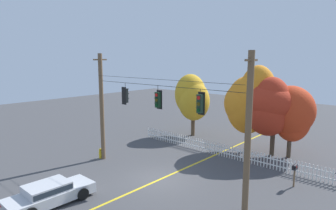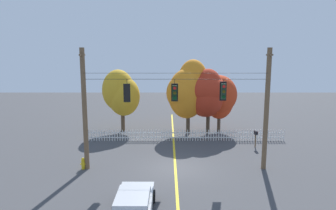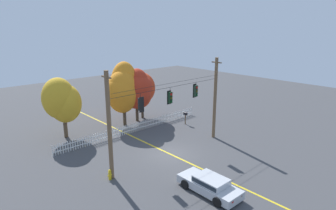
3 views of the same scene
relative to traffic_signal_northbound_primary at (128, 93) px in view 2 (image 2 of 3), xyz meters
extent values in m
plane|color=#424244|center=(3.06, 0.01, -5.02)|extent=(80.00, 80.00, 0.00)
cube|color=gold|center=(3.06, 0.01, -5.02)|extent=(0.16, 36.00, 0.01)
cylinder|color=brown|center=(-2.73, 0.01, -1.11)|extent=(0.31, 0.31, 7.82)
cylinder|color=brown|center=(8.85, 0.01, -1.11)|extent=(0.31, 0.31, 7.82)
cube|color=brown|center=(-2.73, 0.01, 2.35)|extent=(0.10, 1.10, 0.10)
cube|color=brown|center=(8.85, 0.01, 2.35)|extent=(0.10, 1.10, 0.10)
cylinder|color=black|center=(3.06, 0.01, 0.85)|extent=(11.38, 0.02, 0.02)
cylinder|color=black|center=(3.06, -0.24, 1.24)|extent=(11.38, 0.02, 0.02)
cylinder|color=black|center=(0.00, 0.01, 0.66)|extent=(0.03, 0.03, 0.38)
cube|color=black|center=(0.00, -0.12, 0.00)|extent=(0.43, 0.02, 1.17)
cube|color=black|center=(0.00, 0.01, 0.00)|extent=(0.30, 0.24, 0.94)
cylinder|color=red|center=(0.00, 0.14, 0.31)|extent=(0.20, 0.03, 0.20)
cube|color=black|center=(0.00, 0.19, 0.42)|extent=(0.22, 0.12, 0.06)
cylinder|color=#463B09|center=(0.00, 0.14, 0.00)|extent=(0.20, 0.03, 0.20)
cube|color=black|center=(0.00, 0.19, 0.11)|extent=(0.22, 0.12, 0.06)
cylinder|color=#073513|center=(0.00, 0.14, -0.32)|extent=(0.20, 0.03, 0.20)
cube|color=black|center=(0.00, 0.19, -0.20)|extent=(0.22, 0.12, 0.06)
cylinder|color=black|center=(3.00, 0.01, 0.65)|extent=(0.03, 0.03, 0.39)
cube|color=black|center=(3.00, 0.14, -0.01)|extent=(0.43, 0.02, 1.15)
cube|color=black|center=(3.00, 0.01, -0.01)|extent=(0.30, 0.24, 0.92)
cylinder|color=red|center=(3.00, -0.13, 0.30)|extent=(0.20, 0.03, 0.20)
cube|color=black|center=(3.00, -0.17, 0.42)|extent=(0.22, 0.12, 0.06)
cylinder|color=#463B09|center=(3.00, -0.13, -0.01)|extent=(0.20, 0.03, 0.20)
cube|color=black|center=(3.00, -0.17, 0.11)|extent=(0.22, 0.12, 0.06)
cylinder|color=#073513|center=(3.00, -0.13, -0.31)|extent=(0.20, 0.03, 0.20)
cube|color=black|center=(3.00, -0.17, -0.20)|extent=(0.22, 0.12, 0.06)
cylinder|color=black|center=(6.07, 0.01, 0.71)|extent=(0.03, 0.03, 0.28)
cube|color=black|center=(6.07, 0.14, 0.08)|extent=(0.43, 0.02, 1.22)
cube|color=#1E3323|center=(6.07, 0.01, 0.08)|extent=(0.30, 0.24, 0.99)
cylinder|color=red|center=(6.07, -0.13, 0.41)|extent=(0.20, 0.03, 0.20)
cube|color=#1E3323|center=(6.07, -0.17, 0.53)|extent=(0.22, 0.12, 0.06)
cylinder|color=#463B09|center=(6.07, -0.13, 0.08)|extent=(0.20, 0.03, 0.20)
cube|color=#1E3323|center=(6.07, -0.17, 0.20)|extent=(0.22, 0.12, 0.06)
cylinder|color=#073513|center=(6.07, -0.13, -0.25)|extent=(0.20, 0.03, 0.20)
cube|color=#1E3323|center=(6.07, -0.17, -0.13)|extent=(0.22, 0.12, 0.06)
cube|color=white|center=(-4.51, 6.44, -4.53)|extent=(0.06, 0.04, 0.98)
cube|color=white|center=(-4.29, 6.44, -4.53)|extent=(0.06, 0.04, 0.98)
cube|color=white|center=(-4.06, 6.44, -4.53)|extent=(0.06, 0.04, 0.98)
cube|color=white|center=(-3.84, 6.44, -4.53)|extent=(0.06, 0.04, 0.98)
cube|color=white|center=(-3.61, 6.44, -4.53)|extent=(0.06, 0.04, 0.98)
cube|color=white|center=(-3.39, 6.44, -4.53)|extent=(0.06, 0.04, 0.98)
cube|color=white|center=(-3.16, 6.44, -4.53)|extent=(0.06, 0.04, 0.98)
cube|color=white|center=(-2.94, 6.44, -4.53)|extent=(0.06, 0.04, 0.98)
cube|color=white|center=(-2.71, 6.44, -4.53)|extent=(0.06, 0.04, 0.98)
cube|color=white|center=(-2.49, 6.44, -4.53)|extent=(0.06, 0.04, 0.98)
cube|color=white|center=(-2.26, 6.44, -4.53)|extent=(0.06, 0.04, 0.98)
cube|color=white|center=(-2.04, 6.44, -4.53)|extent=(0.06, 0.04, 0.98)
cube|color=white|center=(-1.81, 6.44, -4.53)|extent=(0.06, 0.04, 0.98)
cube|color=white|center=(-1.59, 6.44, -4.53)|extent=(0.06, 0.04, 0.98)
cube|color=white|center=(-1.36, 6.44, -4.53)|extent=(0.06, 0.04, 0.98)
cube|color=white|center=(-1.14, 6.44, -4.53)|extent=(0.06, 0.04, 0.98)
cube|color=white|center=(-0.91, 6.44, -4.53)|extent=(0.06, 0.04, 0.98)
cube|color=white|center=(-0.69, 6.44, -4.53)|extent=(0.06, 0.04, 0.98)
cube|color=white|center=(-0.46, 6.44, -4.53)|extent=(0.06, 0.04, 0.98)
cube|color=white|center=(-0.24, 6.44, -4.53)|extent=(0.06, 0.04, 0.98)
cube|color=white|center=(-0.01, 6.44, -4.53)|extent=(0.06, 0.04, 0.98)
cube|color=white|center=(0.22, 6.44, -4.53)|extent=(0.06, 0.04, 0.98)
cube|color=white|center=(0.44, 6.44, -4.53)|extent=(0.06, 0.04, 0.98)
cube|color=white|center=(0.67, 6.44, -4.53)|extent=(0.06, 0.04, 0.98)
cube|color=white|center=(0.89, 6.44, -4.53)|extent=(0.06, 0.04, 0.98)
cube|color=white|center=(1.12, 6.44, -4.53)|extent=(0.06, 0.04, 0.98)
cube|color=white|center=(1.34, 6.44, -4.53)|extent=(0.06, 0.04, 0.98)
cube|color=white|center=(1.57, 6.44, -4.53)|extent=(0.06, 0.04, 0.98)
cube|color=white|center=(1.79, 6.44, -4.53)|extent=(0.06, 0.04, 0.98)
cube|color=white|center=(2.02, 6.44, -4.53)|extent=(0.06, 0.04, 0.98)
cube|color=white|center=(2.24, 6.44, -4.53)|extent=(0.06, 0.04, 0.98)
cube|color=white|center=(2.47, 6.44, -4.53)|extent=(0.06, 0.04, 0.98)
cube|color=white|center=(2.69, 6.44, -4.53)|extent=(0.06, 0.04, 0.98)
cube|color=white|center=(2.92, 6.44, -4.53)|extent=(0.06, 0.04, 0.98)
cube|color=white|center=(3.14, 6.44, -4.53)|extent=(0.06, 0.04, 0.98)
cube|color=white|center=(3.37, 6.44, -4.53)|extent=(0.06, 0.04, 0.98)
cube|color=white|center=(3.59, 6.44, -4.53)|extent=(0.06, 0.04, 0.98)
cube|color=white|center=(3.82, 6.44, -4.53)|extent=(0.06, 0.04, 0.98)
cube|color=white|center=(4.04, 6.44, -4.53)|extent=(0.06, 0.04, 0.98)
cube|color=white|center=(4.27, 6.44, -4.53)|extent=(0.06, 0.04, 0.98)
cube|color=white|center=(4.49, 6.44, -4.53)|extent=(0.06, 0.04, 0.98)
cube|color=white|center=(4.72, 6.44, -4.53)|extent=(0.06, 0.04, 0.98)
cube|color=white|center=(4.94, 6.44, -4.53)|extent=(0.06, 0.04, 0.98)
cube|color=white|center=(5.17, 6.44, -4.53)|extent=(0.06, 0.04, 0.98)
cube|color=white|center=(5.40, 6.44, -4.53)|extent=(0.06, 0.04, 0.98)
cube|color=white|center=(5.62, 6.44, -4.53)|extent=(0.06, 0.04, 0.98)
cube|color=white|center=(5.85, 6.44, -4.53)|extent=(0.06, 0.04, 0.98)
cube|color=white|center=(6.07, 6.44, -4.53)|extent=(0.06, 0.04, 0.98)
cube|color=white|center=(6.30, 6.44, -4.53)|extent=(0.06, 0.04, 0.98)
cube|color=white|center=(6.52, 6.44, -4.53)|extent=(0.06, 0.04, 0.98)
cube|color=white|center=(6.75, 6.44, -4.53)|extent=(0.06, 0.04, 0.98)
cube|color=white|center=(6.97, 6.44, -4.53)|extent=(0.06, 0.04, 0.98)
cube|color=white|center=(7.20, 6.44, -4.53)|extent=(0.06, 0.04, 0.98)
cube|color=white|center=(7.42, 6.44, -4.53)|extent=(0.06, 0.04, 0.98)
cube|color=white|center=(7.65, 6.44, -4.53)|extent=(0.06, 0.04, 0.98)
cube|color=white|center=(7.87, 6.44, -4.53)|extent=(0.06, 0.04, 0.98)
cube|color=white|center=(8.10, 6.44, -4.53)|extent=(0.06, 0.04, 0.98)
cube|color=white|center=(8.32, 6.44, -4.53)|extent=(0.06, 0.04, 0.98)
cube|color=white|center=(8.55, 6.44, -4.53)|extent=(0.06, 0.04, 0.98)
cube|color=white|center=(8.77, 6.44, -4.53)|extent=(0.06, 0.04, 0.98)
cube|color=white|center=(9.00, 6.44, -4.53)|extent=(0.06, 0.04, 0.98)
cube|color=white|center=(9.22, 6.44, -4.53)|extent=(0.06, 0.04, 0.98)
cube|color=white|center=(9.45, 6.44, -4.53)|extent=(0.06, 0.04, 0.98)
cube|color=white|center=(9.67, 6.44, -4.53)|extent=(0.06, 0.04, 0.98)
cube|color=white|center=(9.90, 6.44, -4.53)|extent=(0.06, 0.04, 0.98)
cube|color=white|center=(10.12, 6.44, -4.53)|extent=(0.06, 0.04, 0.98)
cube|color=white|center=(10.35, 6.44, -4.53)|extent=(0.06, 0.04, 0.98)
cube|color=white|center=(10.58, 6.44, -4.53)|extent=(0.06, 0.04, 0.98)
cube|color=white|center=(10.80, 6.44, -4.53)|extent=(0.06, 0.04, 0.98)
cube|color=white|center=(11.03, 6.44, -4.53)|extent=(0.06, 0.04, 0.98)
cube|color=white|center=(11.25, 6.44, -4.53)|extent=(0.06, 0.04, 0.98)
cube|color=white|center=(11.48, 6.44, -4.53)|extent=(0.06, 0.04, 0.98)
cube|color=white|center=(11.70, 6.44, -4.53)|extent=(0.06, 0.04, 0.98)
cube|color=white|center=(11.93, 6.44, -4.53)|extent=(0.06, 0.04, 0.98)
cube|color=white|center=(12.15, 6.44, -4.53)|extent=(0.06, 0.04, 0.98)
cube|color=white|center=(12.38, 6.44, -4.53)|extent=(0.06, 0.04, 0.98)
cube|color=white|center=(12.60, 6.44, -4.53)|extent=(0.06, 0.04, 0.98)
cube|color=white|center=(4.04, 6.47, -4.73)|extent=(17.12, 0.03, 0.08)
cube|color=white|center=(4.04, 6.47, -4.31)|extent=(17.12, 0.03, 0.08)
cylinder|color=brown|center=(-1.83, 9.90, -3.83)|extent=(0.37, 0.37, 2.39)
ellipsoid|color=gold|center=(-1.66, 9.77, -1.58)|extent=(3.06, 2.95, 3.77)
ellipsoid|color=gold|center=(-2.20, 9.91, -1.01)|extent=(3.07, 2.96, 3.96)
cylinder|color=#473828|center=(4.46, 8.91, -3.81)|extent=(0.35, 0.35, 2.42)
ellipsoid|color=orange|center=(4.32, 8.91, -1.22)|extent=(3.50, 3.08, 4.63)
ellipsoid|color=orange|center=(4.15, 8.88, -1.13)|extent=(3.45, 3.07, 3.56)
ellipsoid|color=orange|center=(4.91, 9.38, -0.29)|extent=(2.93, 2.53, 4.46)
cylinder|color=#473828|center=(6.38, 9.21, -3.80)|extent=(0.34, 0.34, 2.45)
ellipsoid|color=#B22D19|center=(6.07, 8.83, -1.59)|extent=(3.27, 3.23, 3.59)
ellipsoid|color=#B22D19|center=(6.25, 8.89, -0.92)|extent=(2.85, 2.68, 4.04)
ellipsoid|color=#B22D19|center=(6.06, 8.90, -0.87)|extent=(3.88, 3.46, 2.86)
cylinder|color=#473828|center=(7.50, 9.65, -4.02)|extent=(0.31, 0.31, 2.00)
ellipsoid|color=red|center=(7.52, 9.83, -1.89)|extent=(2.77, 2.34, 3.82)
ellipsoid|color=red|center=(7.38, 9.75, -1.42)|extent=(3.57, 3.17, 3.74)
cube|color=#B7BABF|center=(0.98, -5.92, -4.57)|extent=(1.73, 4.40, 0.55)
cube|color=#B7BABF|center=(0.97, -6.07, -4.09)|extent=(1.51, 2.12, 0.42)
cube|color=#232D38|center=(0.97, -6.07, -4.09)|extent=(1.54, 2.03, 0.27)
cylinder|color=black|center=(0.14, -4.55, -4.70)|extent=(0.18, 0.64, 0.64)
cylinder|color=black|center=(1.83, -4.57, -4.70)|extent=(0.18, 0.64, 0.64)
cube|color=white|center=(0.53, -3.74, -4.47)|extent=(0.20, 0.04, 0.10)
cube|color=white|center=(1.46, -3.75, -4.47)|extent=(0.20, 0.04, 0.10)
cylinder|color=gold|center=(-2.97, -0.09, -4.72)|extent=(0.22, 0.22, 0.61)
sphere|color=gold|center=(-2.97, -0.09, -4.34)|extent=(0.20, 0.20, 0.20)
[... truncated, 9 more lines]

